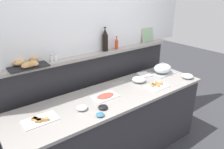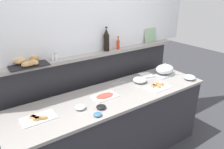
# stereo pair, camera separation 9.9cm
# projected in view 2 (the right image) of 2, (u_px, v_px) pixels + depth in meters

# --- Properties ---
(ground_plane) EXTENTS (12.00, 12.00, 0.00)m
(ground_plane) POSITION_uv_depth(u_px,v_px,m) (92.00, 132.00, 3.27)
(ground_plane) COLOR #38383D
(buffet_counter) EXTENTS (2.49, 0.72, 0.91)m
(buffet_counter) POSITION_uv_depth(u_px,v_px,m) (114.00, 126.00, 2.64)
(buffet_counter) COLOR #2D2D33
(buffet_counter) RESTS_ON ground_plane
(back_ledge_unit) EXTENTS (2.75, 0.22, 1.31)m
(back_ledge_unit) POSITION_uv_depth(u_px,v_px,m) (92.00, 94.00, 2.96)
(back_ledge_unit) COLOR #2D2D33
(back_ledge_unit) RESTS_ON ground_plane
(upper_wall_panel) EXTENTS (3.35, 0.08, 1.29)m
(upper_wall_panel) POSITION_uv_depth(u_px,v_px,m) (87.00, 0.00, 2.50)
(upper_wall_panel) COLOR white
(upper_wall_panel) RESTS_ON back_ledge_unit
(sandwich_platter_rear) EXTENTS (0.29, 0.19, 0.04)m
(sandwich_platter_rear) POSITION_uv_depth(u_px,v_px,m) (158.00, 87.00, 2.64)
(sandwich_platter_rear) COLOR white
(sandwich_platter_rear) RESTS_ON buffet_counter
(sandwich_platter_front) EXTENTS (0.32, 0.18, 0.04)m
(sandwich_platter_front) POSITION_uv_depth(u_px,v_px,m) (38.00, 118.00, 1.99)
(sandwich_platter_front) COLOR silver
(sandwich_platter_front) RESTS_ON buffet_counter
(cold_cuts_platter) EXTENTS (0.29, 0.19, 0.02)m
(cold_cuts_platter) POSITION_uv_depth(u_px,v_px,m) (105.00, 96.00, 2.41)
(cold_cuts_platter) COLOR silver
(cold_cuts_platter) RESTS_ON buffet_counter
(serving_cloche) EXTENTS (0.34, 0.24, 0.17)m
(serving_cloche) POSITION_uv_depth(u_px,v_px,m) (165.00, 70.00, 3.03)
(serving_cloche) COLOR #B7BABF
(serving_cloche) RESTS_ON buffet_counter
(glass_bowl_large) EXTENTS (0.18, 0.18, 0.07)m
(glass_bowl_large) POSITION_uv_depth(u_px,v_px,m) (140.00, 80.00, 2.78)
(glass_bowl_large) COLOR silver
(glass_bowl_large) RESTS_ON buffet_counter
(glass_bowl_medium) EXTENTS (0.12, 0.12, 0.05)m
(glass_bowl_medium) POSITION_uv_depth(u_px,v_px,m) (80.00, 107.00, 2.16)
(glass_bowl_medium) COLOR silver
(glass_bowl_medium) RESTS_ON buffet_counter
(glass_bowl_small) EXTENTS (0.16, 0.16, 0.06)m
(glass_bowl_small) POSITION_uv_depth(u_px,v_px,m) (190.00, 78.00, 2.87)
(glass_bowl_small) COLOR silver
(glass_bowl_small) RESTS_ON buffet_counter
(condiment_bowl_cream) EXTENTS (0.10, 0.10, 0.04)m
(condiment_bowl_cream) POSITION_uv_depth(u_px,v_px,m) (101.00, 107.00, 2.17)
(condiment_bowl_cream) COLOR black
(condiment_bowl_cream) RESTS_ON buffet_counter
(condiment_bowl_teal) EXTENTS (0.08, 0.08, 0.03)m
(condiment_bowl_teal) POSITION_uv_depth(u_px,v_px,m) (98.00, 114.00, 2.05)
(condiment_bowl_teal) COLOR teal
(condiment_bowl_teal) RESTS_ON buffet_counter
(serving_tongs) EXTENTS (0.19, 0.08, 0.01)m
(serving_tongs) POSITION_uv_depth(u_px,v_px,m) (117.00, 83.00, 2.77)
(serving_tongs) COLOR #B7BABF
(serving_tongs) RESTS_ON buffet_counter
(napkin_stack) EXTENTS (0.21, 0.21, 0.03)m
(napkin_stack) POSITION_uv_depth(u_px,v_px,m) (146.00, 75.00, 2.99)
(napkin_stack) COLOR white
(napkin_stack) RESTS_ON buffet_counter
(hot_sauce_bottle) EXTENTS (0.04, 0.04, 0.18)m
(hot_sauce_bottle) POSITION_uv_depth(u_px,v_px,m) (118.00, 44.00, 2.83)
(hot_sauce_bottle) COLOR red
(hot_sauce_bottle) RESTS_ON back_ledge_unit
(wine_bottle_dark) EXTENTS (0.08, 0.08, 0.32)m
(wine_bottle_dark) POSITION_uv_depth(u_px,v_px,m) (106.00, 40.00, 2.73)
(wine_bottle_dark) COLOR black
(wine_bottle_dark) RESTS_ON back_ledge_unit
(salt_shaker) EXTENTS (0.03, 0.03, 0.09)m
(salt_shaker) POSITION_uv_depth(u_px,v_px,m) (52.00, 57.00, 2.37)
(salt_shaker) COLOR white
(salt_shaker) RESTS_ON back_ledge_unit
(pepper_shaker) EXTENTS (0.03, 0.03, 0.09)m
(pepper_shaker) POSITION_uv_depth(u_px,v_px,m) (56.00, 57.00, 2.39)
(pepper_shaker) COLOR white
(pepper_shaker) RESTS_ON back_ledge_unit
(bread_basket) EXTENTS (0.40, 0.32, 0.08)m
(bread_basket) POSITION_uv_depth(u_px,v_px,m) (27.00, 62.00, 2.24)
(bread_basket) COLOR black
(bread_basket) RESTS_ON back_ledge_unit
(framed_picture) EXTENTS (0.23, 0.06, 0.22)m
(framed_picture) POSITION_uv_depth(u_px,v_px,m) (150.00, 35.00, 3.20)
(framed_picture) COLOR #B2AD9E
(framed_picture) RESTS_ON back_ledge_unit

